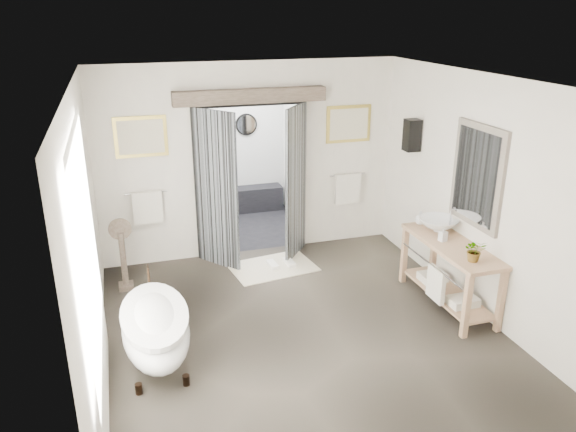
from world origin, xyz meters
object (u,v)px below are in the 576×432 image
at_px(vanity, 448,269).
at_px(basin, 438,225).
at_px(clawfoot_tub, 155,328).
at_px(rug, 273,267).

relative_size(vanity, basin, 3.10).
relative_size(clawfoot_tub, rug, 1.32).
distance_m(rug, basin, 2.47).
relative_size(rug, basin, 2.32).
bearing_deg(basin, clawfoot_tub, 173.05).
bearing_deg(clawfoot_tub, rug, 45.23).
bearing_deg(vanity, basin, 80.43).
distance_m(clawfoot_tub, vanity, 3.63).
relative_size(clawfoot_tub, vanity, 0.99).
xyz_separation_m(clawfoot_tub, vanity, (3.63, 0.11, 0.13)).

